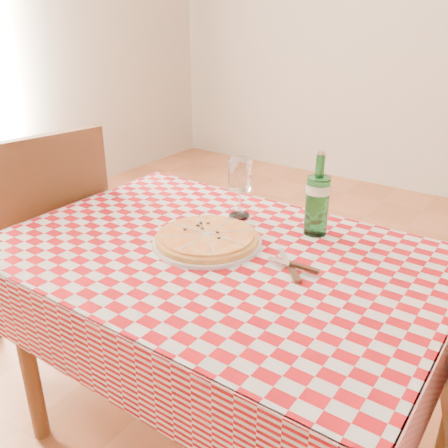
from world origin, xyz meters
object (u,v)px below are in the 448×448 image
Objects in this scene: chair_far at (47,233)px; wine_glass at (240,188)px; dining_table at (218,280)px; water_bottle at (318,193)px; pizza_plate at (207,237)px.

chair_far reaches higher than wine_glass.
water_bottle is at bearing 57.50° from dining_table.
water_bottle is 1.34× the size of wine_glass.
wine_glass is (0.78, 0.23, 0.29)m from chair_far.
water_bottle reaches higher than pizza_plate.
chair_far is 4.92× the size of wine_glass.
pizza_plate is at bearing -132.03° from water_bottle.
water_bottle is at bearing -154.72° from chair_far.
chair_far is at bearing -166.49° from water_bottle.
dining_table is at bearing -169.89° from chair_far.
pizza_plate is at bearing 158.87° from dining_table.
pizza_plate is at bearing -168.53° from chair_far.
dining_table is 5.94× the size of wine_glass.
water_bottle reaches higher than chair_far.
water_bottle reaches higher than wine_glass.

